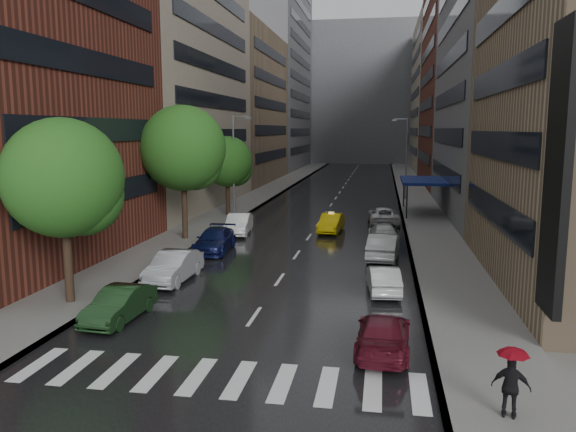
# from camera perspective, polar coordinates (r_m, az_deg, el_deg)

# --- Properties ---
(ground) EXTENTS (220.00, 220.00, 0.00)m
(ground) POSITION_cam_1_polar(r_m,az_deg,el_deg) (20.61, -6.03, -13.70)
(ground) COLOR gray
(ground) RESTS_ON ground
(road) EXTENTS (14.00, 140.00, 0.01)m
(road) POSITION_cam_1_polar(r_m,az_deg,el_deg) (68.97, 5.15, 2.23)
(road) COLOR black
(road) RESTS_ON ground
(sidewalk_left) EXTENTS (4.00, 140.00, 0.15)m
(sidewalk_left) POSITION_cam_1_polar(r_m,az_deg,el_deg) (70.22, -2.20, 2.43)
(sidewalk_left) COLOR gray
(sidewalk_left) RESTS_ON ground
(sidewalk_right) EXTENTS (4.00, 140.00, 0.15)m
(sidewalk_right) POSITION_cam_1_polar(r_m,az_deg,el_deg) (68.87, 12.64, 2.10)
(sidewalk_right) COLOR gray
(sidewalk_right) RESTS_ON ground
(crosswalk) EXTENTS (13.15, 2.80, 0.01)m
(crosswalk) POSITION_cam_1_polar(r_m,az_deg,el_deg) (18.80, -7.11, -15.98)
(crosswalk) COLOR silver
(crosswalk) RESTS_ON ground
(buildings_left) EXTENTS (8.00, 108.00, 38.00)m
(buildings_left) POSITION_cam_1_polar(r_m,az_deg,el_deg) (80.13, -5.29, 14.59)
(buildings_left) COLOR maroon
(buildings_left) RESTS_ON ground
(buildings_right) EXTENTS (8.05, 109.10, 36.00)m
(buildings_right) POSITION_cam_1_polar(r_m,az_deg,el_deg) (76.00, 17.42, 13.83)
(buildings_right) COLOR #937A5B
(buildings_right) RESTS_ON ground
(building_far) EXTENTS (40.00, 14.00, 32.00)m
(building_far) POSITION_cam_1_polar(r_m,az_deg,el_deg) (136.66, 7.51, 12.15)
(building_far) COLOR slate
(building_far) RESTS_ON ground
(tree_near) EXTENTS (5.27, 5.27, 8.40)m
(tree_near) POSITION_cam_1_polar(r_m,az_deg,el_deg) (26.55, -21.89, 3.58)
(tree_near) COLOR #382619
(tree_near) RESTS_ON ground
(tree_mid) EXTENTS (6.00, 6.00, 9.56)m
(tree_mid) POSITION_cam_1_polar(r_m,az_deg,el_deg) (40.21, -10.63, 6.77)
(tree_mid) COLOR #382619
(tree_mid) RESTS_ON ground
(tree_far) EXTENTS (4.57, 4.57, 7.28)m
(tree_far) POSITION_cam_1_polar(r_m,az_deg,el_deg) (51.08, -6.19, 5.51)
(tree_far) COLOR #382619
(tree_far) RESTS_ON ground
(taxi) EXTENTS (1.86, 4.42, 1.42)m
(taxi) POSITION_cam_1_polar(r_m,az_deg,el_deg) (43.40, 4.40, -0.71)
(taxi) COLOR yellow
(taxi) RESTS_ON ground
(parked_cars_left) EXTENTS (2.37, 24.26, 1.58)m
(parked_cars_left) POSITION_cam_1_polar(r_m,az_deg,el_deg) (34.17, -8.79, -3.32)
(parked_cars_left) COLOR black
(parked_cars_left) RESTS_ON ground
(parked_cars_right) EXTENTS (2.80, 32.59, 1.61)m
(parked_cars_right) POSITION_cam_1_polar(r_m,az_deg,el_deg) (35.93, 9.66, -2.81)
(parked_cars_right) COLOR #5B1221
(parked_cars_right) RESTS_ON ground
(ped_red_umbrella) EXTENTS (1.09, 0.82, 2.01)m
(ped_red_umbrella) POSITION_cam_1_polar(r_m,az_deg,el_deg) (16.74, 21.78, -14.88)
(ped_red_umbrella) COLOR black
(ped_red_umbrella) RESTS_ON sidewalk_right
(street_lamp_left) EXTENTS (1.74, 0.22, 9.00)m
(street_lamp_left) POSITION_cam_1_polar(r_m,az_deg,el_deg) (50.11, -5.45, 5.36)
(street_lamp_left) COLOR gray
(street_lamp_left) RESTS_ON sidewalk_left
(street_lamp_right) EXTENTS (1.74, 0.22, 9.00)m
(street_lamp_right) POSITION_cam_1_polar(r_m,az_deg,el_deg) (63.44, 11.86, 5.93)
(street_lamp_right) COLOR gray
(street_lamp_right) RESTS_ON sidewalk_right
(awning) EXTENTS (4.00, 8.00, 3.12)m
(awning) POSITION_cam_1_polar(r_m,az_deg,el_deg) (53.67, 13.56, 3.50)
(awning) COLOR navy
(awning) RESTS_ON sidewalk_right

